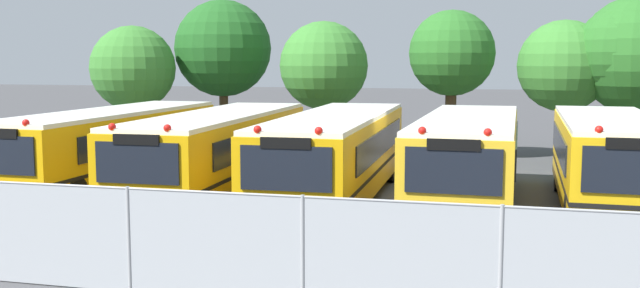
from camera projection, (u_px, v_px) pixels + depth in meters
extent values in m
plane|color=#424244|center=(401.00, 202.00, 20.86)|extent=(160.00, 160.00, 0.00)
cube|color=#EAA80C|center=(112.00, 146.00, 23.02)|extent=(2.56, 10.35, 1.99)
cube|color=white|center=(111.00, 112.00, 22.89)|extent=(2.51, 10.14, 0.12)
cube|color=black|center=(1.00, 202.00, 18.10)|extent=(2.47, 0.19, 0.36)
cube|color=black|center=(0.00, 155.00, 18.01)|extent=(1.98, 0.09, 0.96)
cube|color=black|center=(152.00, 136.00, 22.95)|extent=(0.15, 8.05, 0.72)
cube|color=black|center=(83.00, 134.00, 23.59)|extent=(0.15, 8.05, 0.72)
cube|color=black|center=(113.00, 158.00, 23.06)|extent=(2.58, 10.45, 0.10)
sphere|color=red|center=(26.00, 123.00, 17.91)|extent=(0.18, 0.18, 0.18)
cylinder|color=black|center=(73.00, 195.00, 19.23)|extent=(0.29, 1.00, 1.00)
cylinder|color=black|center=(4.00, 191.00, 19.79)|extent=(0.29, 1.00, 1.00)
cylinder|color=black|center=(190.00, 159.00, 26.06)|extent=(0.29, 1.00, 1.00)
cylinder|color=black|center=(136.00, 157.00, 26.61)|extent=(0.29, 1.00, 1.00)
cube|color=#EAA80C|center=(220.00, 150.00, 21.83)|extent=(2.79, 10.59, 1.99)
cube|color=white|center=(219.00, 115.00, 21.71)|extent=(2.74, 10.38, 0.12)
cube|color=black|center=(138.00, 214.00, 16.76)|extent=(2.55, 0.23, 0.36)
cube|color=black|center=(137.00, 163.00, 16.67)|extent=(2.05, 0.12, 0.96)
cube|color=black|center=(263.00, 140.00, 21.80)|extent=(0.27, 8.21, 0.72)
cube|color=black|center=(184.00, 138.00, 22.36)|extent=(0.27, 8.21, 0.72)
cube|color=black|center=(220.00, 164.00, 21.87)|extent=(2.82, 10.70, 0.10)
sphere|color=red|center=(167.00, 128.00, 16.59)|extent=(0.18, 0.18, 0.18)
sphere|color=red|center=(112.00, 127.00, 16.89)|extent=(0.18, 0.18, 0.18)
cube|color=black|center=(136.00, 140.00, 16.60)|extent=(1.12, 0.11, 0.24)
cylinder|color=black|center=(207.00, 205.00, 17.94)|extent=(0.31, 1.01, 1.00)
cylinder|color=black|center=(124.00, 201.00, 18.43)|extent=(0.31, 1.01, 1.00)
cylinder|color=black|center=(286.00, 164.00, 25.04)|extent=(0.31, 1.01, 1.00)
cylinder|color=black|center=(225.00, 162.00, 25.52)|extent=(0.31, 1.01, 1.00)
cube|color=#EAA80C|center=(336.00, 154.00, 20.93)|extent=(2.77, 10.80, 2.03)
cube|color=white|center=(337.00, 116.00, 20.80)|extent=(2.71, 10.59, 0.12)
cube|color=black|center=(286.00, 224.00, 15.75)|extent=(2.53, 0.23, 0.36)
cube|color=black|center=(286.00, 169.00, 15.66)|extent=(2.03, 0.12, 0.97)
cube|color=black|center=(382.00, 142.00, 20.90)|extent=(0.27, 8.37, 0.73)
cube|color=black|center=(296.00, 140.00, 21.46)|extent=(0.27, 8.37, 0.73)
cube|color=black|center=(336.00, 168.00, 20.97)|extent=(2.80, 10.91, 0.10)
sphere|color=red|center=(319.00, 131.00, 15.58)|extent=(0.18, 0.18, 0.18)
sphere|color=red|center=(257.00, 130.00, 15.89)|extent=(0.18, 0.18, 0.18)
cube|color=black|center=(286.00, 143.00, 15.59)|extent=(1.12, 0.11, 0.24)
cylinder|color=black|center=(348.00, 214.00, 16.94)|extent=(0.31, 1.01, 1.00)
cylinder|color=black|center=(258.00, 209.00, 17.43)|extent=(0.31, 1.01, 1.00)
cylinder|color=black|center=(391.00, 167.00, 24.24)|extent=(0.31, 1.01, 1.00)
cylinder|color=black|center=(326.00, 165.00, 24.72)|extent=(0.31, 1.01, 1.00)
cube|color=yellow|center=(469.00, 158.00, 20.06)|extent=(2.60, 9.87, 2.03)
cube|color=white|center=(470.00, 118.00, 19.94)|extent=(2.55, 9.68, 0.12)
cube|color=black|center=(452.00, 228.00, 15.38)|extent=(2.52, 0.19, 0.36)
cube|color=black|center=(453.00, 171.00, 15.29)|extent=(2.02, 0.09, 0.98)
cube|color=black|center=(516.00, 146.00, 19.99)|extent=(0.14, 7.68, 0.73)
cube|color=black|center=(424.00, 143.00, 20.64)|extent=(0.14, 7.68, 0.73)
cube|color=black|center=(468.00, 172.00, 20.11)|extent=(2.63, 9.97, 0.10)
sphere|color=red|center=(488.00, 132.00, 15.18)|extent=(0.18, 0.18, 0.18)
sphere|color=red|center=(422.00, 131.00, 15.53)|extent=(0.18, 0.18, 0.18)
cube|color=black|center=(454.00, 145.00, 15.21)|extent=(1.11, 0.10, 0.24)
cylinder|color=black|center=(507.00, 218.00, 16.51)|extent=(0.29, 1.00, 1.00)
cylinder|color=black|center=(410.00, 212.00, 17.08)|extent=(0.29, 1.00, 1.00)
cylinder|color=black|center=(510.00, 173.00, 22.87)|extent=(0.29, 1.00, 1.00)
cylinder|color=black|center=(440.00, 171.00, 23.44)|extent=(0.29, 1.00, 1.00)
cube|color=yellow|center=(608.00, 160.00, 19.57)|extent=(2.61, 9.10, 2.07)
cube|color=white|center=(610.00, 119.00, 19.45)|extent=(2.55, 8.92, 0.12)
cube|color=black|center=(630.00, 229.00, 15.27)|extent=(2.49, 0.21, 0.36)
cube|color=black|center=(632.00, 171.00, 15.18)|extent=(2.00, 0.10, 0.99)
cube|color=black|center=(559.00, 145.00, 20.15)|extent=(0.17, 7.06, 0.74)
cube|color=black|center=(607.00, 175.00, 19.62)|extent=(2.63, 9.19, 0.10)
sphere|color=red|center=(599.00, 130.00, 15.42)|extent=(0.18, 0.18, 0.18)
cube|color=black|center=(634.00, 144.00, 15.10)|extent=(1.10, 0.10, 0.24)
cylinder|color=black|center=(571.00, 213.00, 16.97)|extent=(0.30, 1.01, 1.00)
cylinder|color=black|center=(635.00, 178.00, 22.00)|extent=(0.30, 1.01, 1.00)
cylinder|color=black|center=(559.00, 175.00, 22.57)|extent=(0.30, 1.01, 1.00)
cylinder|color=#4C3823|center=(135.00, 127.00, 31.25)|extent=(0.28, 0.28, 2.32)
sphere|color=#387A2D|center=(133.00, 68.00, 30.96)|extent=(3.58, 3.58, 3.58)
sphere|color=#387A2D|center=(131.00, 64.00, 30.86)|extent=(2.34, 2.34, 2.34)
cylinder|color=#4C3823|center=(224.00, 117.00, 33.07)|extent=(0.40, 0.40, 2.91)
sphere|color=#1E561E|center=(223.00, 48.00, 32.71)|extent=(4.31, 4.31, 4.31)
sphere|color=#1E561E|center=(222.00, 40.00, 33.01)|extent=(2.45, 2.45, 2.45)
cylinder|color=#4C3823|center=(324.00, 128.00, 30.36)|extent=(0.35, 0.35, 2.42)
sphere|color=#387A2D|center=(324.00, 66.00, 30.07)|extent=(3.63, 3.63, 3.63)
sphere|color=#387A2D|center=(336.00, 69.00, 30.05)|extent=(2.35, 2.35, 2.35)
cylinder|color=#4C3823|center=(450.00, 122.00, 30.00)|extent=(0.45, 0.45, 2.98)
sphere|color=#286623|center=(452.00, 53.00, 29.67)|extent=(3.48, 3.48, 3.48)
sphere|color=#286623|center=(445.00, 53.00, 29.87)|extent=(2.67, 2.67, 2.67)
cylinder|color=#4C3823|center=(562.00, 130.00, 29.56)|extent=(0.34, 0.34, 2.40)
sphere|color=#387A2D|center=(564.00, 66.00, 29.26)|extent=(3.67, 3.67, 3.67)
sphere|color=#387A2D|center=(570.00, 68.00, 29.16)|extent=(2.44, 2.44, 2.44)
cylinder|color=#4C3823|center=(635.00, 131.00, 28.67)|extent=(0.45, 0.45, 2.46)
sphere|color=#286623|center=(639.00, 55.00, 28.32)|extent=(4.63, 4.63, 4.63)
sphere|color=#286623|center=(622.00, 52.00, 28.19)|extent=(3.57, 3.57, 3.57)
cylinder|color=#9EA0A3|center=(129.00, 240.00, 12.67)|extent=(0.07, 0.07, 1.88)
cylinder|color=#9EA0A3|center=(303.00, 252.00, 11.90)|extent=(0.07, 0.07, 1.88)
cylinder|color=#9EA0A3|center=(501.00, 265.00, 11.12)|extent=(0.07, 0.07, 1.88)
cube|color=#ADB2B7|center=(303.00, 252.00, 11.90)|extent=(25.00, 0.02, 1.84)
cylinder|color=#9EA0A3|center=(303.00, 197.00, 11.79)|extent=(25.00, 0.04, 0.04)
cone|color=#EA5914|center=(343.00, 284.00, 12.43)|extent=(0.40, 0.40, 0.52)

